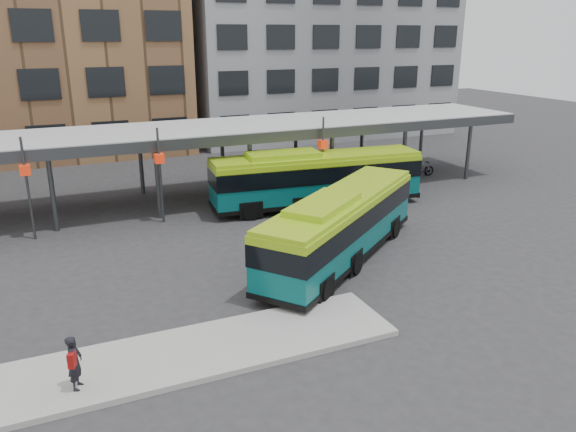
# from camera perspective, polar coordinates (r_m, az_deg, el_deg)

# --- Properties ---
(ground) EXTENTS (120.00, 120.00, 0.00)m
(ground) POSITION_cam_1_polar(r_m,az_deg,el_deg) (21.36, 0.91, -7.28)
(ground) COLOR #28282B
(ground) RESTS_ON ground
(boarding_island) EXTENTS (14.00, 3.00, 0.18)m
(boarding_island) POSITION_cam_1_polar(r_m,az_deg,el_deg) (17.32, -11.98, -13.94)
(boarding_island) COLOR gray
(boarding_island) RESTS_ON ground
(canopy) EXTENTS (40.00, 6.53, 4.80)m
(canopy) POSITION_cam_1_polar(r_m,az_deg,el_deg) (31.86, -8.94, 8.44)
(canopy) COLOR #999B9E
(canopy) RESTS_ON ground
(building_grey) EXTENTS (24.00, 14.00, 20.00)m
(building_grey) POSITION_cam_1_polar(r_m,az_deg,el_deg) (55.06, 2.31, 19.03)
(building_grey) COLOR slate
(building_grey) RESTS_ON ground
(bus_front) EXTENTS (10.25, 8.64, 3.06)m
(bus_front) POSITION_cam_1_polar(r_m,az_deg,el_deg) (23.41, 5.43, -0.82)
(bus_front) COLOR #075050
(bus_front) RESTS_ON ground
(bus_rear) EXTENTS (11.70, 3.50, 3.18)m
(bus_rear) POSITION_cam_1_polar(r_m,az_deg,el_deg) (30.64, 2.83, 3.94)
(bus_rear) COLOR #075050
(bus_rear) RESTS_ON ground
(pedestrian) EXTENTS (0.54, 0.66, 1.53)m
(pedestrian) POSITION_cam_1_polar(r_m,az_deg,el_deg) (16.18, -20.84, -13.73)
(pedestrian) COLOR black
(pedestrian) RESTS_ON boarding_island
(bike_rack) EXTENTS (5.59, 1.67, 1.06)m
(bike_rack) POSITION_cam_1_polar(r_m,az_deg,el_deg) (37.29, 11.33, 4.35)
(bike_rack) COLOR slate
(bike_rack) RESTS_ON ground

